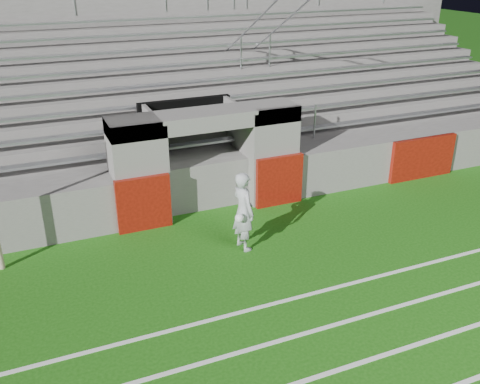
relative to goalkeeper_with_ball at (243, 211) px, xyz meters
name	(u,v)px	position (x,y,z in m)	size (l,w,h in m)	color
ground	(265,274)	(-0.02, -1.20, -0.91)	(90.00, 90.00, 0.00)	#18540E
stadium_structure	(160,110)	(-0.02, 6.77, 0.58)	(26.00, 8.48, 5.42)	slate
goalkeeper_with_ball	(243,211)	(0.00, 0.00, 0.00)	(0.55, 0.73, 1.83)	#ABAFB5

